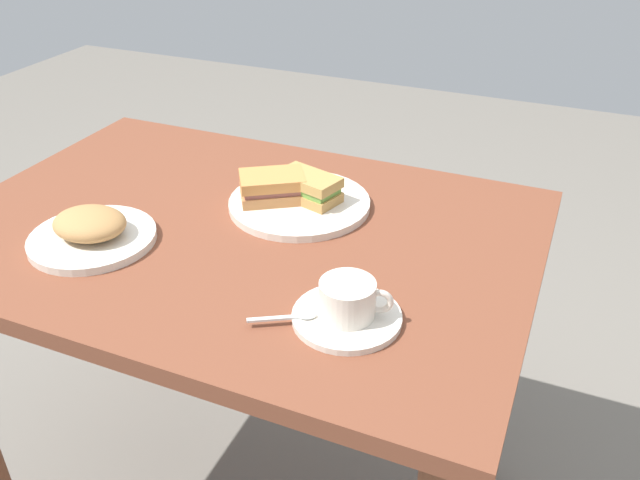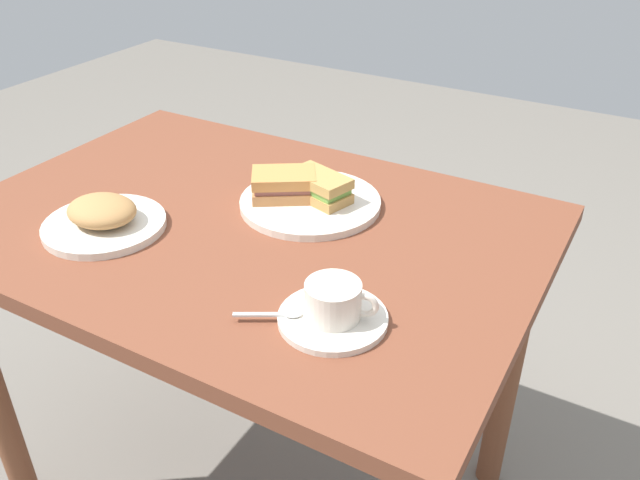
# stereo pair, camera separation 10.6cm
# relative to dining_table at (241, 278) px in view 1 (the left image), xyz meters

# --- Properties ---
(dining_table) EXTENTS (1.03, 0.72, 0.72)m
(dining_table) POSITION_rel_dining_table_xyz_m (0.00, 0.00, 0.00)
(dining_table) COLOR brown
(dining_table) RESTS_ON ground_plane
(sandwich_plate) EXTENTS (0.26, 0.26, 0.01)m
(sandwich_plate) POSITION_rel_dining_table_xyz_m (-0.07, -0.11, 0.12)
(sandwich_plate) COLOR silver
(sandwich_plate) RESTS_ON dining_table
(sandwich_front) EXTENTS (0.13, 0.10, 0.05)m
(sandwich_front) POSITION_rel_dining_table_xyz_m (-0.09, -0.12, 0.15)
(sandwich_front) COLOR #B58648
(sandwich_front) RESTS_ON sandwich_plate
(sandwich_back) EXTENTS (0.14, 0.13, 0.05)m
(sandwich_back) POSITION_rel_dining_table_xyz_m (-0.02, -0.09, 0.15)
(sandwich_back) COLOR #C07E49
(sandwich_back) RESTS_ON sandwich_plate
(coffee_saucer) EXTENTS (0.16, 0.16, 0.01)m
(coffee_saucer) POSITION_rel_dining_table_xyz_m (-0.27, 0.17, 0.12)
(coffee_saucer) COLOR silver
(coffee_saucer) RESTS_ON dining_table
(coffee_cup) EXTENTS (0.10, 0.08, 0.05)m
(coffee_cup) POSITION_rel_dining_table_xyz_m (-0.28, 0.17, 0.15)
(coffee_cup) COLOR silver
(coffee_cup) RESTS_ON coffee_saucer
(spoon) EXTENTS (0.09, 0.06, 0.01)m
(spoon) POSITION_rel_dining_table_xyz_m (-0.21, 0.21, 0.12)
(spoon) COLOR silver
(spoon) RESTS_ON coffee_saucer
(side_plate) EXTENTS (0.21, 0.21, 0.01)m
(side_plate) POSITION_rel_dining_table_xyz_m (0.20, 0.14, 0.12)
(side_plate) COLOR silver
(side_plate) RESTS_ON dining_table
(side_food_pile) EXTENTS (0.13, 0.11, 0.04)m
(side_food_pile) POSITION_rel_dining_table_xyz_m (0.20, 0.14, 0.15)
(side_food_pile) COLOR #AE7C48
(side_food_pile) RESTS_ON side_plate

